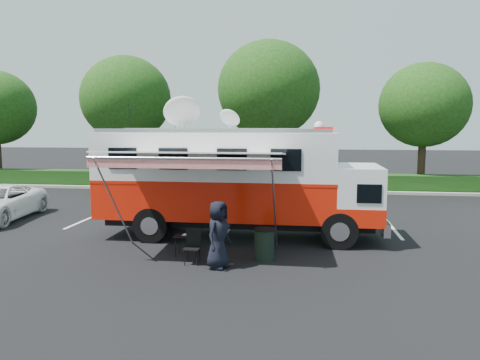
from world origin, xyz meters
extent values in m
plane|color=black|center=(0.00, 0.00, 0.00)|extent=(120.00, 120.00, 0.00)
cube|color=#9E998E|center=(4.00, 11.00, 0.07)|extent=(60.00, 0.35, 0.15)
cube|color=black|center=(4.00, 11.90, 0.50)|extent=(60.00, 1.20, 1.00)
cylinder|color=black|center=(-9.00, 13.00, 2.20)|extent=(0.44, 0.44, 4.40)
ellipsoid|color=#14380F|center=(-9.00, 13.00, 5.46)|extent=(5.63, 5.63, 5.35)
cylinder|color=black|center=(0.00, 13.00, 2.40)|extent=(0.44, 0.44, 4.80)
ellipsoid|color=#14380F|center=(0.00, 13.00, 5.95)|extent=(6.14, 6.14, 5.84)
cylinder|color=black|center=(9.00, 13.00, 2.00)|extent=(0.44, 0.44, 4.00)
ellipsoid|color=#14380F|center=(9.00, 13.00, 4.96)|extent=(5.12, 5.12, 4.86)
cube|color=silver|center=(-6.50, 3.00, 0.00)|extent=(0.12, 5.50, 0.01)
cube|color=silver|center=(-0.50, 3.00, 0.00)|extent=(0.12, 5.50, 0.01)
cube|color=silver|center=(5.50, 3.00, 0.00)|extent=(0.12, 5.50, 0.01)
cube|color=black|center=(0.00, 0.00, 0.57)|extent=(8.92, 1.45, 0.31)
cylinder|color=black|center=(3.32, -1.14, 0.57)|extent=(1.14, 0.33, 1.14)
cylinder|color=black|center=(3.32, 1.14, 0.57)|extent=(1.14, 0.33, 1.14)
cylinder|color=black|center=(-2.70, -1.14, 0.57)|extent=(1.14, 0.33, 1.14)
cylinder|color=black|center=(-2.70, 1.14, 0.57)|extent=(1.14, 0.33, 1.14)
cube|color=silver|center=(4.72, 0.00, 0.62)|extent=(0.21, 2.59, 0.41)
cube|color=silver|center=(3.94, 0.00, 1.61)|extent=(1.45, 2.59, 1.76)
cube|color=red|center=(3.94, 0.00, 0.99)|extent=(1.47, 2.61, 0.57)
cube|color=black|center=(4.62, 0.00, 1.92)|extent=(0.12, 2.29, 0.73)
cube|color=red|center=(-0.73, 0.00, 1.35)|extent=(7.88, 2.59, 1.24)
cube|color=red|center=(-0.73, 0.00, 1.97)|extent=(7.90, 2.61, 0.10)
cube|color=silver|center=(-0.73, 0.00, 2.75)|extent=(7.88, 2.59, 1.45)
cube|color=silver|center=(-0.73, 0.00, 3.52)|extent=(7.88, 2.59, 0.08)
cube|color=#CC0505|center=(2.80, 0.00, 3.66)|extent=(0.57, 0.99, 0.17)
sphere|color=silver|center=(2.70, 1.04, 3.77)|extent=(0.35, 0.35, 0.35)
ellipsoid|color=silver|center=(-1.87, -0.16, 4.25)|extent=(1.24, 1.24, 0.37)
ellipsoid|color=silver|center=(-0.31, 0.21, 4.05)|extent=(0.73, 0.73, 0.21)
cylinder|color=black|center=(-3.94, 0.41, 4.05)|extent=(0.02, 0.02, 1.04)
cylinder|color=black|center=(-2.28, 0.41, 4.05)|extent=(0.02, 0.02, 1.04)
cylinder|color=black|center=(1.24, 0.41, 4.05)|extent=(0.02, 0.02, 1.04)
cube|color=white|center=(-0.93, -2.54, 3.01)|extent=(5.19, 2.49, 0.21)
cube|color=red|center=(-0.93, -3.77, 2.82)|extent=(5.19, 0.04, 0.29)
cylinder|color=#B2B2B7|center=(-0.93, -3.79, 2.95)|extent=(5.19, 0.07, 0.07)
cylinder|color=#B2B2B7|center=(-3.28, -2.62, 1.48)|extent=(0.05, 2.68, 2.99)
cylinder|color=#B2B2B7|center=(1.41, -2.62, 1.48)|extent=(0.05, 2.68, 2.99)
imported|color=black|center=(-0.02, -3.56, 0.00)|extent=(0.86, 1.04, 1.82)
cube|color=black|center=(-1.13, -2.54, 0.60)|extent=(0.73, 0.52, 0.03)
cylinder|color=black|center=(-1.43, -2.73, 0.30)|extent=(0.02, 0.02, 0.60)
cylinder|color=black|center=(-1.43, -2.35, 0.30)|extent=(0.02, 0.02, 0.60)
cylinder|color=black|center=(-0.83, -2.73, 0.30)|extent=(0.02, 0.02, 0.60)
cylinder|color=black|center=(-0.83, -2.35, 0.30)|extent=(0.02, 0.02, 0.60)
cube|color=silver|center=(-1.18, -2.49, 0.62)|extent=(0.19, 0.26, 0.01)
cube|color=black|center=(-0.80, -3.29, 0.43)|extent=(0.43, 0.43, 0.04)
cube|color=black|center=(-0.80, -3.08, 0.67)|extent=(0.43, 0.04, 0.48)
cylinder|color=black|center=(-0.97, -3.46, 0.21)|extent=(0.02, 0.02, 0.43)
cylinder|color=black|center=(-0.97, -3.12, 0.21)|extent=(0.02, 0.02, 0.43)
cylinder|color=black|center=(-0.63, -3.46, 0.21)|extent=(0.02, 0.02, 0.43)
cylinder|color=black|center=(-0.63, -3.12, 0.21)|extent=(0.02, 0.02, 0.43)
cylinder|color=black|center=(1.13, -2.62, 0.43)|extent=(0.56, 0.56, 0.86)
cylinder|color=black|center=(1.13, -2.62, 0.88)|extent=(0.61, 0.61, 0.04)
camera|label=1|loc=(2.23, -15.51, 3.79)|focal=35.00mm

